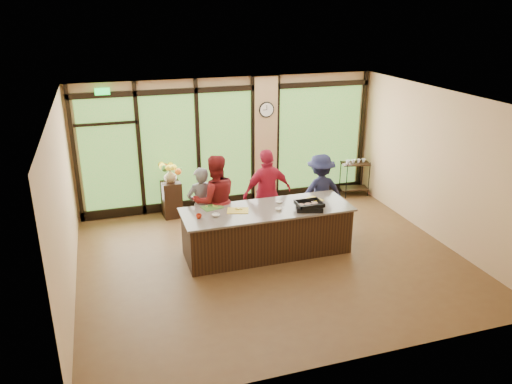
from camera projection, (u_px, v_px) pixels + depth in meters
floor at (272, 260)px, 9.38m from camera, size 7.00×7.00×0.00m
ceiling at (274, 100)px, 8.32m from camera, size 7.00×7.00×0.00m
back_wall at (230, 143)px, 11.53m from camera, size 7.00×0.00×7.00m
left_wall at (64, 207)px, 7.86m from camera, size 0.00×6.00×6.00m
right_wall at (440, 167)px, 9.84m from camera, size 0.00×6.00×6.00m
window_wall at (237, 147)px, 11.57m from camera, size 6.90×0.12×3.00m
island_base at (267, 232)px, 9.49m from camera, size 3.10×1.00×0.88m
countertop at (267, 210)px, 9.33m from camera, size 3.20×1.10×0.04m
wall_clock at (267, 110)px, 11.39m from camera, size 0.36×0.04×0.36m
cook_left at (201, 206)px, 9.79m from camera, size 0.64×0.49×1.58m
cook_midleft at (215, 201)px, 9.71m from camera, size 0.89×0.70×1.84m
cook_midright at (267, 193)px, 10.14m from camera, size 1.12×0.61×1.82m
cook_right at (320, 192)px, 10.48m from camera, size 1.07×0.64×1.62m
roasting_pan at (309, 207)px, 9.27m from camera, size 0.57×0.50×0.09m
mixing_bowl at (305, 204)px, 9.42m from camera, size 0.38×0.38×0.08m
cutting_board_left at (212, 207)px, 9.37m from camera, size 0.43×0.36×0.01m
cutting_board_center at (238, 211)px, 9.22m from camera, size 0.46×0.40×0.01m
cutting_board_right at (311, 200)px, 9.70m from camera, size 0.49×0.43×0.01m
prep_bowl_near at (216, 215)px, 8.97m from camera, size 0.16×0.16×0.05m
prep_bowl_mid at (279, 209)px, 9.25m from camera, size 0.14×0.14×0.04m
prep_bowl_far at (279, 202)px, 9.60m from camera, size 0.16×0.16×0.03m
red_ramekin at (199, 216)px, 8.89m from camera, size 0.12×0.12×0.08m
flower_stand at (172, 199)px, 11.17m from camera, size 0.44×0.44×0.82m
flower_vase at (170, 176)px, 10.98m from camera, size 0.33×0.33×0.29m
bar_cart at (355, 174)px, 12.40m from camera, size 0.74×0.51×0.93m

